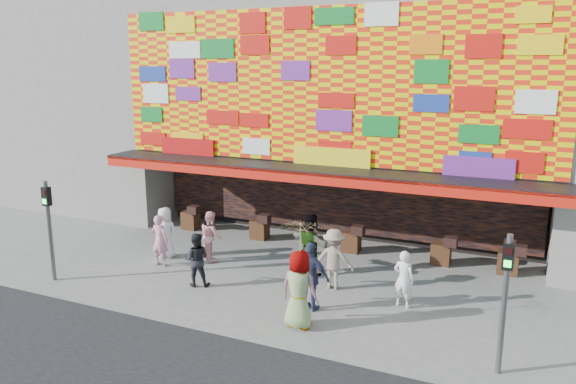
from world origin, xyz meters
name	(u,v)px	position (x,y,z in m)	size (l,w,h in m)	color
ground	(264,296)	(0.00, 0.00, 0.00)	(90.00, 90.00, 0.00)	slate
shop_building	(359,91)	(0.00, 8.18, 5.23)	(15.20, 9.40, 10.00)	gray
neighbor_left	(94,69)	(-13.00, 8.00, 6.00)	(11.00, 8.00, 12.00)	gray
signal_left	(49,219)	(-6.20, -1.50, 1.86)	(0.22, 0.20, 3.00)	#59595B
signal_right	(505,289)	(6.20, -1.50, 1.86)	(0.22, 0.20, 3.00)	#59595B
ped_a	(165,232)	(-4.40, 1.54, 0.85)	(0.83, 0.54, 1.70)	white
ped_b	(160,240)	(-4.07, 0.81, 0.83)	(0.61, 0.40, 1.67)	pink
ped_c	(196,259)	(-2.11, -0.10, 0.79)	(0.77, 0.60, 1.58)	black
ped_d	(334,259)	(1.54, 1.34, 0.87)	(1.13, 0.65, 1.75)	gray
ped_e	(311,277)	(1.50, -0.27, 0.91)	(1.07, 0.44, 1.82)	#323657
ped_f	(310,244)	(0.51, 2.10, 0.95)	(1.77, 0.56, 1.91)	gray
ped_g	(299,290)	(1.62, -1.30, 0.97)	(0.95, 0.62, 1.95)	gray
ped_h	(404,279)	(3.64, 0.92, 0.77)	(0.56, 0.37, 1.55)	white
ped_i	(211,236)	(-2.88, 1.93, 0.82)	(0.80, 0.62, 1.64)	pink
parasol	(299,241)	(1.62, -1.30, 2.18)	(1.38, 1.40, 1.92)	#D7CC88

